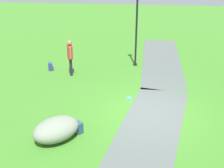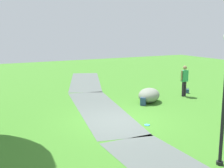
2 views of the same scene
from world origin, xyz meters
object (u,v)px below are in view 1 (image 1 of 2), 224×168
Objects in this scene: spare_backpack_on_lawn at (51,67)px; frisbee_on_grass at (129,98)px; lawn_boulder at (56,129)px; man_near_boulder at (70,55)px; lamp_post at (137,23)px; backpack_by_boulder at (79,128)px.

spare_backpack_on_lawn reaches higher than frisbee_on_grass.
man_near_boulder reaches higher than lawn_boulder.
man_near_boulder is (1.65, -3.16, -1.28)m from lamp_post.
frisbee_on_grass is at bearing -2.02° from lamp_post.
spare_backpack_on_lawn is at bearing -123.00° from frisbee_on_grass.
spare_backpack_on_lawn is at bearing -161.70° from lawn_boulder.
man_near_boulder reaches higher than spare_backpack_on_lawn.
backpack_by_boulder is 1.00× the size of spare_backpack_on_lawn.
lawn_boulder is 3.92m from frisbee_on_grass.
lamp_post is 4.53m from frisbee_on_grass.
lawn_boulder is 1.06× the size of man_near_boulder.
lawn_boulder reaches higher than backpack_by_boulder.
lamp_post is at bearing 177.98° from frisbee_on_grass.
man_near_boulder is 3.90m from frisbee_on_grass.
man_near_boulder is at bearing -172.15° from lawn_boulder.
lamp_post is at bearing 165.17° from backpack_by_boulder.
lawn_boulder is 0.81m from backpack_by_boulder.
lawn_boulder is at bearing 18.30° from spare_backpack_on_lawn.
backpack_by_boulder is at bearing 25.48° from spare_backpack_on_lawn.
lamp_post reaches higher than lawn_boulder.
lawn_boulder reaches higher than frisbee_on_grass.
lamp_post is 2.11× the size of man_near_boulder.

